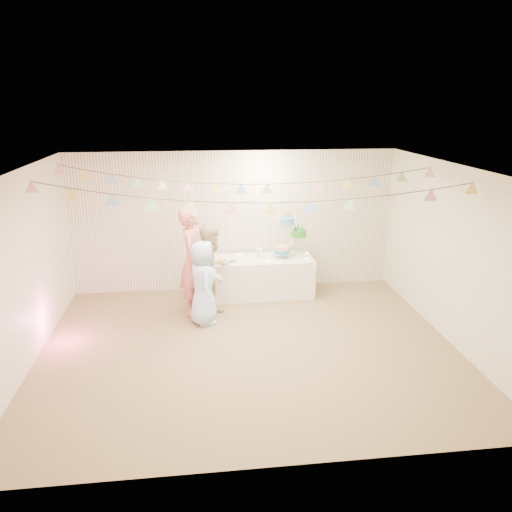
{
  "coord_description": "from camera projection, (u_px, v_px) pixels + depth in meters",
  "views": [
    {
      "loc": [
        -0.7,
        -6.52,
        3.47
      ],
      "look_at": [
        0.2,
        0.8,
        1.15
      ],
      "focal_mm": 35.0,
      "sensor_mm": 36.0,
      "label": 1
    }
  ],
  "objects": [
    {
      "name": "table",
      "position": [
        260.0,
        277.0,
        9.17
      ],
      "size": [
        1.91,
        0.76,
        0.72
      ],
      "primitive_type": "cube",
      "color": "white",
      "rests_on": "floor"
    },
    {
      "name": "ceiling",
      "position": [
        248.0,
        169.0,
        6.52
      ],
      "size": [
        6.0,
        6.0,
        0.0
      ],
      "primitive_type": "plane",
      "color": "white",
      "rests_on": "ground"
    },
    {
      "name": "tealight_5",
      "position": [
        307.0,
        253.0,
        9.3
      ],
      "size": [
        0.04,
        0.04,
        0.03
      ],
      "primitive_type": "cylinder",
      "color": "#FFD88C",
      "rests_on": "table"
    },
    {
      "name": "platter",
      "position": [
        228.0,
        258.0,
        8.93
      ],
      "size": [
        0.33,
        0.33,
        0.02
      ],
      "primitive_type": "cylinder",
      "color": "white",
      "rests_on": "table"
    },
    {
      "name": "left_wall",
      "position": [
        22.0,
        272.0,
        6.56
      ],
      "size": [
        5.0,
        5.0,
        0.0
      ],
      "primitive_type": "plane",
      "color": "white",
      "rests_on": "ground"
    },
    {
      "name": "tealight_2",
      "position": [
        267.0,
        261.0,
        8.86
      ],
      "size": [
        0.04,
        0.04,
        0.03
      ],
      "primitive_type": "cylinder",
      "color": "#FFD88C",
      "rests_on": "table"
    },
    {
      "name": "tealight_0",
      "position": [
        217.0,
        261.0,
        8.82
      ],
      "size": [
        0.04,
        0.04,
        0.03
      ],
      "primitive_type": "cylinder",
      "color": "#FFD88C",
      "rests_on": "table"
    },
    {
      "name": "person_adult_b",
      "position": [
        212.0,
        271.0,
        8.14
      ],
      "size": [
        0.97,
        0.97,
        1.59
      ],
      "primitive_type": "imported",
      "rotation": [
        0.0,
        0.0,
        0.81
      ],
      "color": "tan",
      "rests_on": "floor"
    },
    {
      "name": "cake_bottom",
      "position": [
        282.0,
        251.0,
        9.06
      ],
      "size": [
        0.31,
        0.31,
        0.15
      ],
      "primitive_type": null,
      "color": "teal",
      "rests_on": "cake_stand"
    },
    {
      "name": "cake_middle",
      "position": [
        299.0,
        234.0,
        9.16
      ],
      "size": [
        0.27,
        0.27,
        0.22
      ],
      "primitive_type": null,
      "color": "#27841C",
      "rests_on": "cake_stand"
    },
    {
      "name": "bunting_front",
      "position": [
        250.0,
        193.0,
        6.41
      ],
      "size": [
        5.6,
        0.9,
        0.36
      ],
      "primitive_type": null,
      "color": "#72A5E5",
      "rests_on": "ceiling"
    },
    {
      "name": "tealight_4",
      "position": [
        307.0,
        259.0,
        8.98
      ],
      "size": [
        0.04,
        0.04,
        0.03
      ],
      "primitive_type": "cylinder",
      "color": "#FFD88C",
      "rests_on": "table"
    },
    {
      "name": "cake_stand",
      "position": [
        290.0,
        234.0,
        9.05
      ],
      "size": [
        0.68,
        0.4,
        0.76
      ],
      "primitive_type": null,
      "color": "silver",
      "rests_on": "table"
    },
    {
      "name": "person_adult_a",
      "position": [
        193.0,
        261.0,
        8.23
      ],
      "size": [
        0.55,
        0.74,
        1.85
      ],
      "primitive_type": "imported",
      "rotation": [
        0.0,
        0.0,
        1.4
      ],
      "color": "#CC746A",
      "rests_on": "floor"
    },
    {
      "name": "floor",
      "position": [
        249.0,
        348.0,
        7.3
      ],
      "size": [
        6.0,
        6.0,
        0.0
      ],
      "primitive_type": "plane",
      "color": "brown",
      "rests_on": "ground"
    },
    {
      "name": "person_child",
      "position": [
        203.0,
        283.0,
        7.93
      ],
      "size": [
        0.53,
        0.73,
        1.37
      ],
      "primitive_type": "imported",
      "rotation": [
        0.0,
        0.0,
        1.72
      ],
      "color": "#AED0F7",
      "rests_on": "floor"
    },
    {
      "name": "tealight_1",
      "position": [
        240.0,
        255.0,
        9.19
      ],
      "size": [
        0.04,
        0.04,
        0.03
      ],
      "primitive_type": "cylinder",
      "color": "#FFD88C",
      "rests_on": "table"
    },
    {
      "name": "back_wall",
      "position": [
        234.0,
        222.0,
        9.27
      ],
      "size": [
        6.0,
        6.0,
        0.0
      ],
      "primitive_type": "plane",
      "color": "white",
      "rests_on": "ground"
    },
    {
      "name": "posy",
      "position": [
        259.0,
        251.0,
        9.07
      ],
      "size": [
        0.15,
        0.15,
        0.17
      ],
      "primitive_type": null,
      "color": "white",
      "rests_on": "table"
    },
    {
      "name": "right_wall",
      "position": [
        453.0,
        256.0,
        7.25
      ],
      "size": [
        5.0,
        5.0,
        0.0
      ],
      "primitive_type": "plane",
      "color": "white",
      "rests_on": "ground"
    },
    {
      "name": "front_wall",
      "position": [
        278.0,
        349.0,
        4.54
      ],
      "size": [
        6.0,
        6.0,
        0.0
      ],
      "primitive_type": "plane",
      "color": "white",
      "rests_on": "ground"
    },
    {
      "name": "tealight_3",
      "position": [
        277.0,
        253.0,
        9.31
      ],
      "size": [
        0.04,
        0.04,
        0.03
      ],
      "primitive_type": "cylinder",
      "color": "#FFD88C",
      "rests_on": "table"
    },
    {
      "name": "cake_top_tier",
      "position": [
        287.0,
        222.0,
        8.94
      ],
      "size": [
        0.25,
        0.25,
        0.19
      ],
      "primitive_type": null,
      "color": "#3F91C6",
      "rests_on": "cake_stand"
    },
    {
      "name": "bunting_back",
      "position": [
        241.0,
        176.0,
        7.63
      ],
      "size": [
        5.6,
        1.1,
        0.4
      ],
      "primitive_type": null,
      "color": "pink",
      "rests_on": "ceiling"
    }
  ]
}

